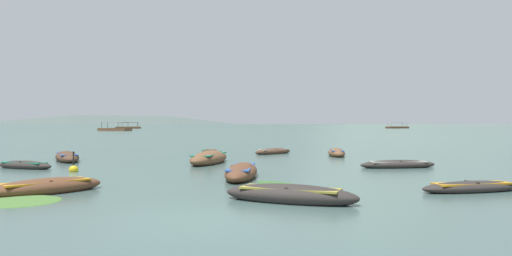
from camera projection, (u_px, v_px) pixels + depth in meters
ground_plane at (288, 124)px, 1505.55m from camera, size 6000.00×6000.00×0.00m
mountain_0 at (27, 90)px, 2326.18m from camera, size 975.07×975.07×343.22m
mountain_1 at (185, 62)px, 2067.81m from camera, size 2227.28×2227.28×556.20m
mountain_2 at (371, 61)px, 1949.85m from camera, size 1743.69×1743.69×538.62m
rowboat_0 at (67, 157)px, 24.81m from camera, size 3.32×4.41×0.64m
rowboat_1 at (209, 158)px, 23.27m from camera, size 1.92×4.63×0.77m
rowboat_2 at (241, 172)px, 17.15m from camera, size 1.14×4.33×0.65m
rowboat_3 at (472, 187)px, 13.60m from camera, size 3.44×1.87×0.39m
rowboat_4 at (398, 165)px, 20.88m from camera, size 3.72×1.72×0.45m
rowboat_5 at (25, 165)px, 20.54m from camera, size 3.15×1.68×0.44m
rowboat_6 at (46, 187)px, 13.30m from camera, size 2.96×3.26×0.54m
rowboat_7 at (337, 153)px, 28.54m from camera, size 1.07×3.44×0.59m
rowboat_8 at (290, 195)px, 11.81m from camera, size 3.73×2.08×0.57m
rowboat_9 at (273, 152)px, 30.42m from camera, size 2.84×3.02×0.47m
rowboat_11 at (211, 152)px, 29.60m from camera, size 2.24×3.26×0.43m
ferry_0 at (397, 127)px, 184.53m from camera, size 9.64×6.59×2.54m
ferry_1 at (128, 127)px, 175.42m from camera, size 10.31×7.21×2.54m
ferry_2 at (115, 129)px, 123.82m from camera, size 9.33×5.65×2.54m
mooring_buoy at (74, 169)px, 19.13m from camera, size 0.38×0.38×0.96m
weed_patch_3 at (19, 201)px, 11.86m from camera, size 2.41×2.26×0.14m
weed_patch_4 at (288, 187)px, 14.53m from camera, size 2.85×3.46×0.14m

